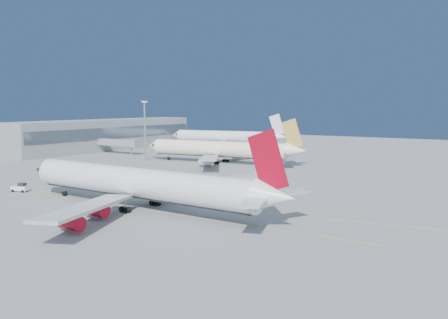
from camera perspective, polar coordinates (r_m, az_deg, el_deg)
ground at (r=118.99m, az=-3.99°, el=-4.64°), size 500.00×500.00×0.00m
terminal at (r=257.47m, az=-13.28°, el=2.79°), size 18.40×110.00×15.00m
jet_bridge at (r=233.02m, az=-11.83°, el=1.89°), size 23.60×3.60×6.90m
taxiway_lines at (r=132.89m, az=-7.46°, el=-3.52°), size 118.86×140.00×0.02m
airliner_virgin at (r=108.94m, az=-9.37°, el=-2.77°), size 74.53×66.88×18.39m
airliner_etihad at (r=191.95m, az=-0.27°, el=1.17°), size 67.80×62.27×17.69m
airliner_third at (r=265.94m, az=0.34°, el=2.62°), size 66.84×61.06×17.95m
pushback_tug at (r=140.02m, az=-22.25°, el=-3.00°), size 4.58×3.65×2.31m
light_mast at (r=202.95m, az=-9.05°, el=3.88°), size 2.09×2.09×24.15m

